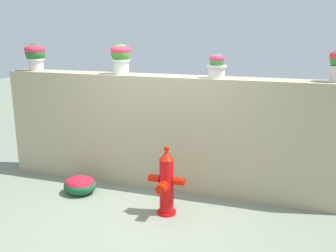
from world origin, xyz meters
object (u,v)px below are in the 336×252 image
object	(u,v)px
potted_plant_2	(217,65)
flower_bush_left	(80,184)
potted_plant_0	(35,54)
potted_plant_1	(121,56)
fire_hydrant	(166,184)

from	to	relation	value
potted_plant_2	flower_bush_left	bearing A→B (deg)	-161.02
potted_plant_0	potted_plant_1	distance (m)	1.52
potted_plant_2	fire_hydrant	size ratio (longest dim) A/B	0.36
potted_plant_1	fire_hydrant	xyz separation A→B (m)	(1.01, -0.88, -1.55)
potted_plant_0	fire_hydrant	distance (m)	3.10
fire_hydrant	potted_plant_0	bearing A→B (deg)	160.57
potted_plant_0	potted_plant_2	world-z (taller)	potted_plant_0
flower_bush_left	potted_plant_2	bearing A→B (deg)	18.98
flower_bush_left	fire_hydrant	bearing A→B (deg)	-8.71
flower_bush_left	potted_plant_0	bearing A→B (deg)	148.67
potted_plant_1	potted_plant_2	bearing A→B (deg)	-0.94
potted_plant_2	fire_hydrant	world-z (taller)	potted_plant_2
potted_plant_2	potted_plant_1	bearing A→B (deg)	179.06
potted_plant_2	fire_hydrant	distance (m)	1.75
potted_plant_0	flower_bush_left	distance (m)	2.25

